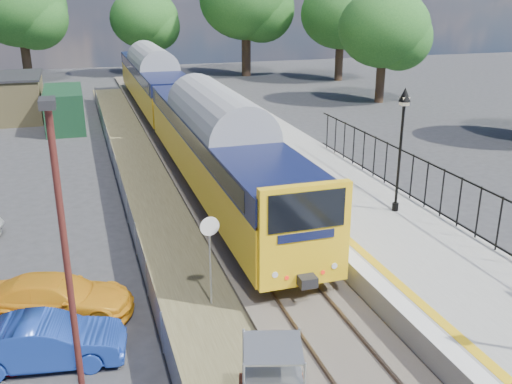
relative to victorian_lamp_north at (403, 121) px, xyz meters
name	(u,v)px	position (x,y,z in m)	size (l,w,h in m)	color
ground	(332,346)	(-5.30, -6.00, -4.30)	(120.00, 120.00, 0.00)	#2D2D30
track_bed	(222,213)	(-5.77, 3.67, -4.21)	(5.90, 80.00, 0.29)	#473F38
platform	(344,207)	(-1.10, 2.00, -3.85)	(5.00, 70.00, 0.90)	gray
platform_edge	(297,201)	(-3.16, 2.00, -3.39)	(0.90, 70.00, 0.01)	silver
victorian_lamp_north	(403,121)	(0.00, 0.00, 0.00)	(0.44, 0.44, 4.60)	black
palisade_fence	(494,220)	(1.25, -3.76, -2.46)	(0.12, 26.00, 2.00)	black
wire_fence	(123,192)	(-9.50, 6.00, -3.70)	(0.06, 52.00, 1.20)	#999EA3
tree_line	(151,15)	(-3.90, 36.00, 2.31)	(56.80, 43.80, 11.88)	#332319
train	(176,102)	(-5.30, 16.41, -1.96)	(2.82, 40.83, 3.51)	yellow
speed_sign	(210,246)	(-7.80, -3.10, -2.40)	(0.56, 0.12, 2.80)	#999EA3
carpark_lamp	(68,274)	(-11.40, -7.99, -0.25)	(0.25, 0.50, 7.10)	#55211C
car_blue	(47,342)	(-12.25, -4.56, -3.68)	(1.30, 3.73, 1.23)	#193798
car_yellow	(57,298)	(-12.03, -2.40, -3.69)	(1.70, 4.17, 1.21)	orange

